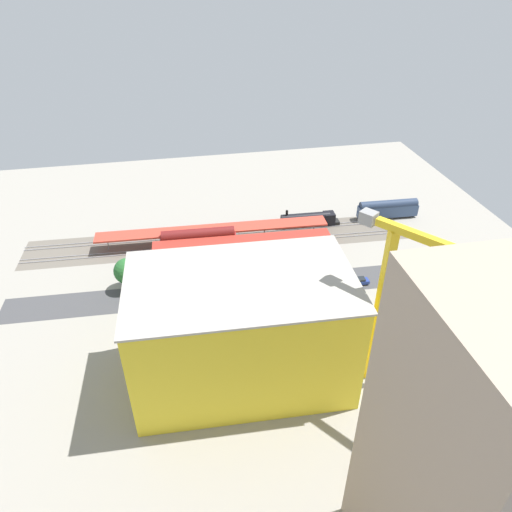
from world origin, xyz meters
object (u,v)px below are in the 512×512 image
Objects in this scene: street_tree_1 at (288,256)px; parked_car_4 at (238,295)px; box_truck_0 at (181,314)px; platform_canopy_near at (243,240)px; street_tree_4 at (178,263)px; locomotive at (310,219)px; box_truck_1 at (232,311)px; platform_canopy_far at (213,229)px; construction_building at (242,331)px; street_tree_3 at (127,271)px; street_tree_0 at (138,273)px; parked_car_2 at (296,289)px; tower_crane at (390,301)px; freight_coach_far at (198,238)px; traffic_light at (286,258)px; parked_car_1 at (329,286)px; parked_car_3 at (269,293)px; parked_car_0 at (359,281)px; passenger_coach at (388,209)px.

parked_car_4 is at bearing 28.66° from street_tree_1.
box_truck_0 is (13.13, 5.32, 0.94)m from parked_car_4.
street_tree_4 is at bearing 31.07° from platform_canopy_near.
locomotive is 45.15m from box_truck_1.
construction_building reaches higher than platform_canopy_far.
construction_building is 4.76× the size of street_tree_3.
platform_canopy_far is at bearing -136.91° from street_tree_0.
parked_car_2 is 8.70m from street_tree_1.
locomotive reaches higher than platform_canopy_far.
tower_crane reaches higher than street_tree_4.
street_tree_4 is at bearing 67.98° from freight_coach_far.
locomotive is at bearing -112.45° from parked_car_2.
street_tree_3 reaches higher than traffic_light.
box_truck_1 is 1.51× the size of traffic_light.
parked_car_1 is at bearing 168.55° from street_tree_3.
street_tree_0 reaches higher than parked_car_3.
street_tree_3 is 0.90× the size of street_tree_4.
parked_car_3 is at bearing 156.79° from street_tree_4.
construction_building is (7.06, 41.07, 6.78)m from platform_canopy_near.
platform_canopy_far is at bearing -109.12° from box_truck_0.
street_tree_3 reaches higher than box_truck_1.
freight_coach_far is 4.13× the size of parked_car_3.
parked_car_4 is 6.82m from box_truck_1.
parked_car_3 is at bearing 54.25° from traffic_light.
platform_canopy_near is at bearing -81.24° from parked_car_3.
box_truck_0 is at bearing 6.62° from parked_car_0.
street_tree_4 is (10.53, -14.51, 4.08)m from box_truck_1.
locomotive reaches higher than parked_car_3.
box_truck_1 is (2.18, 6.40, 0.92)m from parked_car_4.
traffic_light is at bearing 59.21° from locomotive.
parked_car_3 is at bearing 98.76° from platform_canopy_near.
box_truck_0 is (10.45, -17.34, -9.05)m from construction_building.
street_tree_4 is (62.19, 20.87, 2.79)m from passenger_coach.
platform_canopy_far is 27.96m from parked_car_3.
parked_car_3 is 33.26m from street_tree_3.
street_tree_0 reaches higher than street_tree_1.
parked_car_3 is 0.52× the size of box_truck_1.
parked_car_4 is 15.88m from street_tree_4.
parked_car_1 is (-17.15, 19.14, -3.25)m from platform_canopy_near.
tower_crane is 40.68m from street_tree_1.
parked_car_0 is at bearing -173.38° from box_truck_0.
passenger_coach is 74.62m from street_tree_0.
platform_canopy_near is 7.59× the size of traffic_light.
box_truck_1 is at bearing 51.60° from locomotive.
construction_building is at bearing 80.24° from platform_canopy_near.
parked_car_4 is at bearing -108.80° from box_truck_1.
freight_coach_far is at bearing -21.65° from platform_canopy_near.
parked_car_0 is at bearing 96.68° from locomotive.
construction_building is at bearing 83.25° from parked_car_4.
locomotive is 3.74× the size of parked_car_0.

